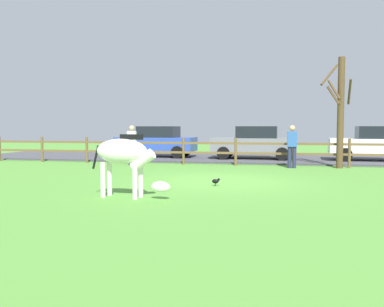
{
  "coord_description": "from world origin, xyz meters",
  "views": [
    {
      "loc": [
        1.74,
        -11.74,
        1.57
      ],
      "look_at": [
        -0.94,
        0.74,
        0.75
      ],
      "focal_mm": 38.48,
      "sensor_mm": 36.0,
      "label": 1
    }
  ],
  "objects_px": {
    "zebra": "(125,156)",
    "crow_on_grass": "(216,181)",
    "parked_car_white": "(376,143)",
    "visitor_left_of_tree": "(132,143)",
    "parked_car_grey": "(255,142)",
    "parked_car_blue": "(157,141)",
    "visitor_right_of_tree": "(292,144)",
    "bare_tree": "(340,110)"
  },
  "relations": [
    {
      "from": "zebra",
      "to": "parked_car_blue",
      "type": "xyz_separation_m",
      "value": [
        -2.82,
        11.61,
        -0.08
      ]
    },
    {
      "from": "zebra",
      "to": "parked_car_white",
      "type": "xyz_separation_m",
      "value": [
        7.62,
        11.32,
        -0.08
      ]
    },
    {
      "from": "parked_car_grey",
      "to": "visitor_right_of_tree",
      "type": "distance_m",
      "value": 4.14
    },
    {
      "from": "visitor_left_of_tree",
      "to": "parked_car_white",
      "type": "bearing_deg",
      "value": 20.46
    },
    {
      "from": "parked_car_white",
      "to": "parked_car_blue",
      "type": "relative_size",
      "value": 1.01
    },
    {
      "from": "parked_car_white",
      "to": "visitor_left_of_tree",
      "type": "relative_size",
      "value": 2.49
    },
    {
      "from": "parked_car_grey",
      "to": "visitor_left_of_tree",
      "type": "distance_m",
      "value": 6.16
    },
    {
      "from": "bare_tree",
      "to": "parked_car_blue",
      "type": "xyz_separation_m",
      "value": [
        -8.4,
        3.7,
        -1.37
      ]
    },
    {
      "from": "crow_on_grass",
      "to": "parked_car_grey",
      "type": "xyz_separation_m",
      "value": [
        0.47,
        9.12,
        0.72
      ]
    },
    {
      "from": "parked_car_blue",
      "to": "parked_car_grey",
      "type": "relative_size",
      "value": 1.0
    },
    {
      "from": "zebra",
      "to": "parked_car_grey",
      "type": "height_order",
      "value": "parked_car_grey"
    },
    {
      "from": "zebra",
      "to": "visitor_left_of_tree",
      "type": "bearing_deg",
      "value": 109.33
    },
    {
      "from": "parked_car_white",
      "to": "parked_car_grey",
      "type": "relative_size",
      "value": 1.01
    },
    {
      "from": "parked_car_white",
      "to": "visitor_left_of_tree",
      "type": "height_order",
      "value": "visitor_left_of_tree"
    },
    {
      "from": "bare_tree",
      "to": "visitor_right_of_tree",
      "type": "relative_size",
      "value": 2.57
    },
    {
      "from": "bare_tree",
      "to": "parked_car_white",
      "type": "bearing_deg",
      "value": 59.0
    },
    {
      "from": "parked_car_white",
      "to": "parked_car_blue",
      "type": "bearing_deg",
      "value": 178.38
    },
    {
      "from": "bare_tree",
      "to": "visitor_right_of_tree",
      "type": "height_order",
      "value": "bare_tree"
    },
    {
      "from": "crow_on_grass",
      "to": "parked_car_grey",
      "type": "height_order",
      "value": "parked_car_grey"
    },
    {
      "from": "bare_tree",
      "to": "visitor_left_of_tree",
      "type": "height_order",
      "value": "bare_tree"
    },
    {
      "from": "parked_car_grey",
      "to": "visitor_right_of_tree",
      "type": "bearing_deg",
      "value": -66.57
    },
    {
      "from": "parked_car_blue",
      "to": "crow_on_grass",
      "type": "bearing_deg",
      "value": -64.28
    },
    {
      "from": "parked_car_white",
      "to": "parked_car_grey",
      "type": "height_order",
      "value": "same"
    },
    {
      "from": "crow_on_grass",
      "to": "parked_car_white",
      "type": "xyz_separation_m",
      "value": [
        5.93,
        9.08,
        0.72
      ]
    },
    {
      "from": "bare_tree",
      "to": "parked_car_white",
      "type": "relative_size",
      "value": 1.03
    },
    {
      "from": "bare_tree",
      "to": "visitor_right_of_tree",
      "type": "xyz_separation_m",
      "value": [
        -1.76,
        -0.35,
        -1.31
      ]
    },
    {
      "from": "zebra",
      "to": "visitor_left_of_tree",
      "type": "height_order",
      "value": "visitor_left_of_tree"
    },
    {
      "from": "bare_tree",
      "to": "crow_on_grass",
      "type": "bearing_deg",
      "value": -124.35
    },
    {
      "from": "crow_on_grass",
      "to": "parked_car_blue",
      "type": "xyz_separation_m",
      "value": [
        -4.52,
        9.38,
        0.72
      ]
    },
    {
      "from": "crow_on_grass",
      "to": "visitor_left_of_tree",
      "type": "relative_size",
      "value": 0.13
    },
    {
      "from": "crow_on_grass",
      "to": "visitor_left_of_tree",
      "type": "distance_m",
      "value": 6.85
    },
    {
      "from": "zebra",
      "to": "crow_on_grass",
      "type": "relative_size",
      "value": 8.98
    },
    {
      "from": "crow_on_grass",
      "to": "zebra",
      "type": "bearing_deg",
      "value": -127.21
    },
    {
      "from": "visitor_left_of_tree",
      "to": "zebra",
      "type": "bearing_deg",
      "value": -70.67
    },
    {
      "from": "visitor_left_of_tree",
      "to": "parked_car_grey",
      "type": "bearing_deg",
      "value": 38.85
    },
    {
      "from": "zebra",
      "to": "crow_on_grass",
      "type": "distance_m",
      "value": 2.92
    },
    {
      "from": "parked_car_white",
      "to": "crow_on_grass",
      "type": "bearing_deg",
      "value": -123.12
    },
    {
      "from": "bare_tree",
      "to": "parked_car_blue",
      "type": "relative_size",
      "value": 1.05
    },
    {
      "from": "visitor_right_of_tree",
      "to": "parked_car_grey",
      "type": "bearing_deg",
      "value": 113.43
    },
    {
      "from": "parked_car_grey",
      "to": "bare_tree",
      "type": "bearing_deg",
      "value": -45.3
    },
    {
      "from": "crow_on_grass",
      "to": "parked_car_white",
      "type": "height_order",
      "value": "parked_car_white"
    },
    {
      "from": "parked_car_blue",
      "to": "visitor_left_of_tree",
      "type": "xyz_separation_m",
      "value": [
        0.19,
        -4.12,
        0.06
      ]
    }
  ]
}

